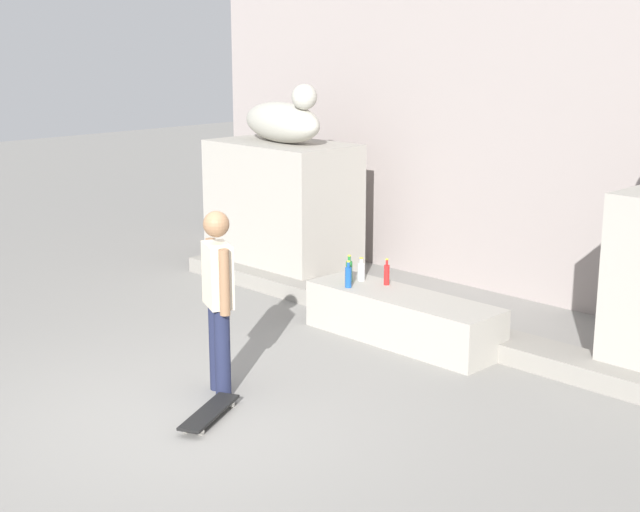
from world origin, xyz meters
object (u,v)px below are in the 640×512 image
skateboard (209,412)px  bottle_green (349,271)px  skater (218,295)px  bottle_clear (361,271)px  statue_reclining_left (283,121)px  bottle_blue (348,277)px  bottle_red (387,274)px

skateboard → bottle_green: bearing=172.6°
skater → bottle_clear: (-0.46, 2.36, -0.31)m
skateboard → bottle_green: (-0.91, 2.67, 0.57)m
bottle_clear → skater: bearing=-78.9°
statue_reclining_left → bottle_blue: bearing=-15.9°
skateboard → skater: bearing=-164.2°
bottle_clear → bottle_green: bearing=-111.6°
skateboard → bottle_red: bearing=164.4°
bottle_blue → bottle_clear: bearing=107.2°
bottle_red → bottle_blue: (-0.22, -0.37, 0.00)m
bottle_red → bottle_green: bearing=-151.5°
statue_reclining_left → bottle_clear: 2.78m
statue_reclining_left → skater: statue_reclining_left is taller
skateboard → bottle_clear: size_ratio=3.10×
bottle_clear → skateboard: bearing=-72.9°
bottle_blue → bottle_red: bearing=59.2°
bottle_green → skateboard: bearing=-71.1°
bottle_blue → bottle_clear: size_ratio=1.13×
skater → skateboard: bearing=-24.0°
skateboard → bottle_blue: size_ratio=2.75×
statue_reclining_left → bottle_green: statue_reclining_left is taller
bottle_green → bottle_clear: 0.15m
statue_reclining_left → bottle_blue: (2.30, -1.19, -1.43)m
statue_reclining_left → skateboard: statue_reclining_left is taller
skateboard → bottle_blue: (-0.77, 2.50, 0.56)m
bottle_red → bottle_green: 0.42m
skater → bottle_red: size_ratio=5.73×
skateboard → statue_reclining_left: bearing=-166.6°
bottle_red → bottle_blue: size_ratio=0.99×
skateboard → bottle_blue: bottle_blue is taller
bottle_green → skater: bearing=-76.9°
skateboard → bottle_blue: 2.67m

